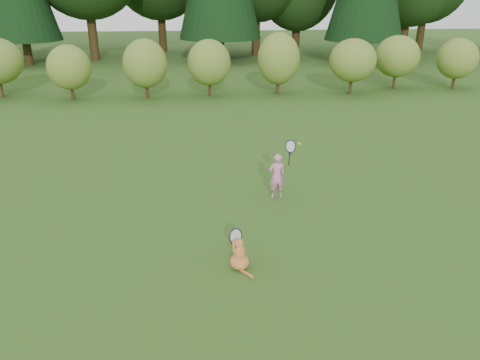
{
  "coord_description": "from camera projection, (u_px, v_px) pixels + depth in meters",
  "views": [
    {
      "loc": [
        -0.63,
        -8.35,
        4.43
      ],
      "look_at": [
        0.2,
        0.8,
        0.7
      ],
      "focal_mm": 35.0,
      "sensor_mm": 36.0,
      "label": 1
    }
  ],
  "objects": [
    {
      "name": "tennis_ball",
      "position": [
        299.0,
        144.0,
        10.58
      ],
      "size": [
        0.07,
        0.07,
        0.07
      ],
      "color": "#B6C817",
      "rests_on": "ground"
    },
    {
      "name": "child",
      "position": [
        277.0,
        175.0,
        10.59
      ],
      "size": [
        0.61,
        0.4,
        1.57
      ],
      "rotation": [
        0.0,
        0.0,
        3.26
      ],
      "color": "pink",
      "rests_on": "ground"
    },
    {
      "name": "cat",
      "position": [
        239.0,
        253.0,
        7.97
      ],
      "size": [
        0.45,
        0.76,
        0.75
      ],
      "rotation": [
        0.0,
        0.0,
        0.17
      ],
      "color": "#B96C23",
      "rests_on": "ground"
    },
    {
      "name": "ground",
      "position": [
        234.0,
        227.0,
        9.43
      ],
      "size": [
        100.0,
        100.0,
        0.0
      ],
      "primitive_type": "plane",
      "color": "#2A4D15",
      "rests_on": "ground"
    },
    {
      "name": "shrub_row",
      "position": [
        211.0,
        63.0,
        20.89
      ],
      "size": [
        28.0,
        3.0,
        2.8
      ],
      "primitive_type": null,
      "color": "olive",
      "rests_on": "ground"
    }
  ]
}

